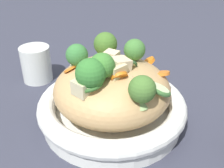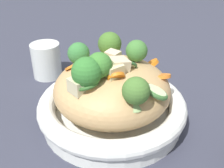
% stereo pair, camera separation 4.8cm
% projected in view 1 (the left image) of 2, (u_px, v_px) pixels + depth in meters
% --- Properties ---
extents(ground_plane, '(3.00, 3.00, 0.00)m').
position_uv_depth(ground_plane, '(112.00, 120.00, 0.52)').
color(ground_plane, '#333544').
extents(serving_bowl, '(0.28, 0.28, 0.05)m').
position_uv_depth(serving_bowl, '(112.00, 108.00, 0.51)').
color(serving_bowl, white).
rests_on(serving_bowl, ground_plane).
extents(noodle_heap, '(0.21, 0.21, 0.10)m').
position_uv_depth(noodle_heap, '(112.00, 89.00, 0.49)').
color(noodle_heap, tan).
rests_on(noodle_heap, serving_bowl).
extents(broccoli_florets, '(0.21, 0.16, 0.07)m').
position_uv_depth(broccoli_florets, '(107.00, 62.00, 0.45)').
color(broccoli_florets, '#96AE77').
rests_on(broccoli_florets, serving_bowl).
extents(carrot_coins, '(0.13, 0.18, 0.04)m').
position_uv_depth(carrot_coins, '(126.00, 69.00, 0.48)').
color(carrot_coins, orange).
rests_on(carrot_coins, serving_bowl).
extents(zucchini_slices, '(0.21, 0.14, 0.05)m').
position_uv_depth(zucchini_slices, '(116.00, 77.00, 0.45)').
color(zucchini_slices, beige).
rests_on(zucchini_slices, serving_bowl).
extents(chicken_chunks, '(0.07, 0.11, 0.04)m').
position_uv_depth(chicken_chunks, '(108.00, 71.00, 0.44)').
color(chicken_chunks, beige).
rests_on(chicken_chunks, serving_bowl).
extents(drinking_glass, '(0.07, 0.07, 0.08)m').
position_uv_depth(drinking_glass, '(36.00, 64.00, 0.65)').
color(drinking_glass, silver).
rests_on(drinking_glass, ground_plane).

